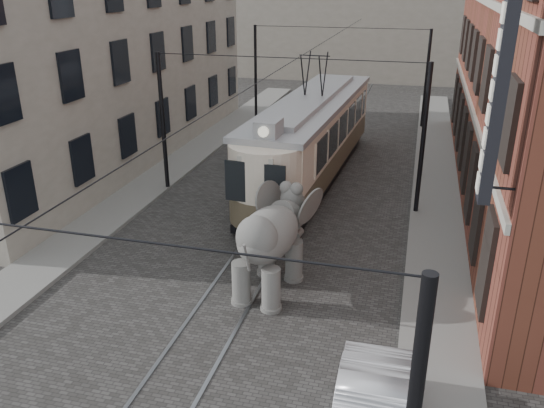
% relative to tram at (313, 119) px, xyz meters
% --- Properties ---
extents(ground, '(120.00, 120.00, 0.00)m').
position_rel_tram_xyz_m(ground, '(-0.30, -9.22, -2.85)').
color(ground, '#3E3C3A').
extents(tram_rails, '(1.54, 80.00, 0.02)m').
position_rel_tram_xyz_m(tram_rails, '(-0.30, -9.22, -2.84)').
color(tram_rails, slate).
rests_on(tram_rails, ground).
extents(sidewalk_right, '(2.00, 60.00, 0.15)m').
position_rel_tram_xyz_m(sidewalk_right, '(5.70, -9.22, -2.78)').
color(sidewalk_right, slate).
rests_on(sidewalk_right, ground).
extents(sidewalk_left, '(2.00, 60.00, 0.15)m').
position_rel_tram_xyz_m(sidewalk_left, '(-6.80, -9.22, -2.78)').
color(sidewalk_left, slate).
rests_on(sidewalk_left, ground).
extents(stucco_building, '(7.00, 24.00, 10.00)m').
position_rel_tram_xyz_m(stucco_building, '(-11.30, 0.78, 2.15)').
color(stucco_building, gray).
rests_on(stucco_building, ground).
extents(catenary, '(11.00, 30.20, 6.00)m').
position_rel_tram_xyz_m(catenary, '(-0.50, -4.22, 0.15)').
color(catenary, black).
rests_on(catenary, ground).
extents(tram, '(3.75, 14.52, 5.70)m').
position_rel_tram_xyz_m(tram, '(0.00, 0.00, 0.00)').
color(tram, beige).
rests_on(tram, ground).
extents(elephant, '(3.24, 5.08, 2.92)m').
position_rel_tram_xyz_m(elephant, '(0.73, -10.40, -1.39)').
color(elephant, '#605D59').
rests_on(elephant, ground).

